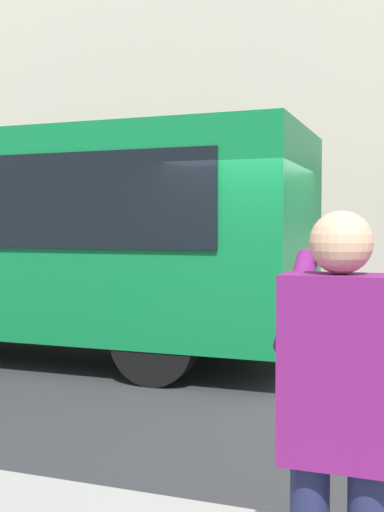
# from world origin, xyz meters

# --- Properties ---
(ground_plane) EXTENTS (60.00, 60.00, 0.00)m
(ground_plane) POSITION_xyz_m (0.00, 0.00, 0.00)
(ground_plane) COLOR #2B2B2D
(building_facade_far) EXTENTS (28.00, 1.55, 12.00)m
(building_facade_far) POSITION_xyz_m (-0.02, -6.80, 5.99)
(building_facade_far) COLOR beige
(building_facade_far) RESTS_ON ground_plane
(pedestrian_photographer) EXTENTS (0.53, 0.52, 1.70)m
(pedestrian_photographer) POSITION_xyz_m (-1.19, 4.80, 1.14)
(pedestrian_photographer) COLOR #1E2347
(pedestrian_photographer) RESTS_ON sidewalk_curb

